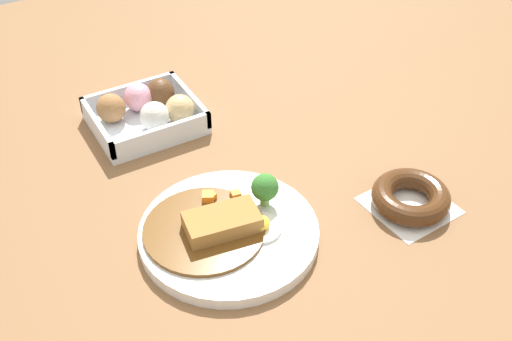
% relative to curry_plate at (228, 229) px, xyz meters
% --- Properties ---
extents(ground_plane, '(1.60, 1.60, 0.00)m').
position_rel_curry_plate_xyz_m(ground_plane, '(-0.13, -0.11, -0.01)').
color(ground_plane, brown).
extents(curry_plate, '(0.25, 0.25, 0.07)m').
position_rel_curry_plate_xyz_m(curry_plate, '(0.00, 0.00, 0.00)').
color(curry_plate, white).
rests_on(curry_plate, ground_plane).
extents(donut_box, '(0.18, 0.16, 0.06)m').
position_rel_curry_plate_xyz_m(donut_box, '(-0.01, -0.31, 0.01)').
color(donut_box, silver).
rests_on(donut_box, ground_plane).
extents(chocolate_ring_donut, '(0.12, 0.12, 0.03)m').
position_rel_curry_plate_xyz_m(chocolate_ring_donut, '(-0.26, 0.08, 0.00)').
color(chocolate_ring_donut, white).
rests_on(chocolate_ring_donut, ground_plane).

